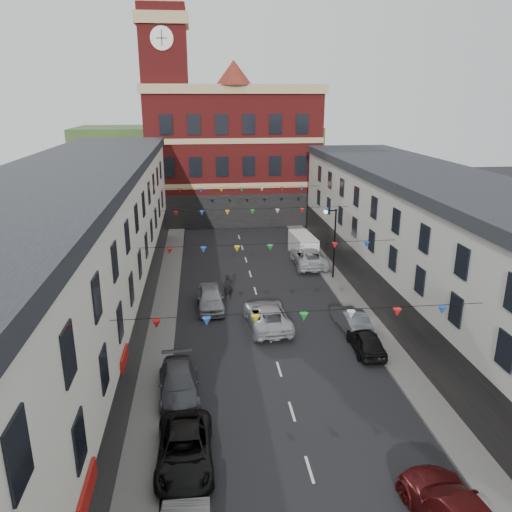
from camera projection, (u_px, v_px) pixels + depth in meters
name	position (u px, v px, depth m)	size (l,w,h in m)	color
ground	(279.00, 369.00, 28.07)	(160.00, 160.00, 0.00)	black
pavement_left	(157.00, 357.00, 29.20)	(1.80, 64.00, 0.15)	#605E5B
pavement_right	(385.00, 345.00, 30.68)	(1.80, 64.00, 0.15)	#605E5B
terrace_left	(56.00, 282.00, 26.13)	(8.40, 56.00, 10.70)	silver
terrace_right	(479.00, 274.00, 28.81)	(8.40, 56.00, 9.70)	#B4B3A9
civic_building	(232.00, 152.00, 61.53)	(20.60, 13.30, 18.50)	maroon
clock_tower	(166.00, 94.00, 55.88)	(5.60, 5.60, 30.00)	maroon
distant_hill	(199.00, 157.00, 84.83)	(40.00, 14.00, 10.00)	#2D4721
street_lamp	(332.00, 234.00, 40.85)	(1.10, 0.36, 6.00)	black
car_left_c	(185.00, 450.00, 20.60)	(2.32, 5.03, 1.40)	black
car_left_d	(179.00, 383.00, 25.39)	(1.99, 4.90, 1.42)	#484A51
car_left_e	(210.00, 298.00, 35.96)	(1.88, 4.66, 1.59)	#909398
car_right_d	(366.00, 341.00, 29.80)	(1.62, 4.02, 1.37)	black
car_right_e	(351.00, 319.00, 32.79)	(1.46, 4.19, 1.38)	#4D5055
car_right_f	(309.00, 257.00, 45.17)	(2.72, 5.89, 1.64)	#B5B8BA
moving_car	(267.00, 316.00, 33.10)	(2.61, 5.65, 1.57)	#ACADB3
white_van	(303.00, 245.00, 47.88)	(1.81, 4.70, 2.08)	white
pedestrian	(228.00, 287.00, 37.60)	(0.71, 0.46, 1.94)	black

